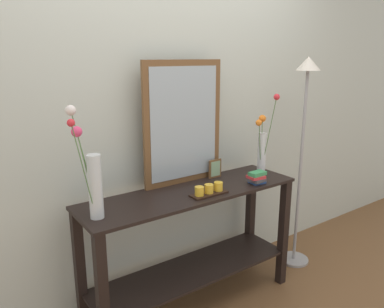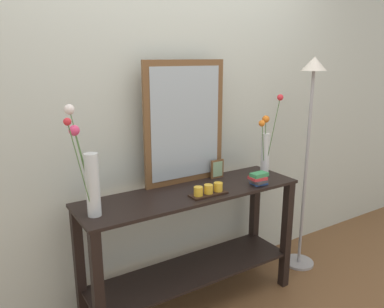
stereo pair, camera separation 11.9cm
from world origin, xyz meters
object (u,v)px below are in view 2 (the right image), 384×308
at_px(book_stack, 258,179).
at_px(floor_lamp, 309,130).
at_px(vase_right, 266,146).
at_px(candle_tray, 208,191).
at_px(console_table, 192,235).
at_px(mirror_leaning, 185,123).
at_px(tall_vase_left, 89,174).
at_px(picture_frame_small, 217,169).

distance_m(book_stack, floor_lamp, 0.64).
relative_size(vase_right, candle_tray, 2.38).
bearing_deg(book_stack, console_table, 163.37).
bearing_deg(vase_right, mirror_leaning, 164.82).
bearing_deg(vase_right, candle_tray, -167.03).
xyz_separation_m(mirror_leaning, candle_tray, (-0.01, -0.29, -0.38)).
relative_size(mirror_leaning, floor_lamp, 0.49).
distance_m(console_table, book_stack, 0.58).
distance_m(mirror_leaning, vase_right, 0.63).
relative_size(tall_vase_left, candle_tray, 2.42).
bearing_deg(candle_tray, vase_right, 12.97).
bearing_deg(mirror_leaning, floor_lamp, -12.08).
height_order(vase_right, floor_lamp, floor_lamp).
height_order(console_table, picture_frame_small, picture_frame_small).
relative_size(console_table, mirror_leaning, 1.81).
relative_size(console_table, tall_vase_left, 2.48).
relative_size(console_table, book_stack, 11.65).
xyz_separation_m(book_stack, floor_lamp, (0.58, 0.10, 0.25)).
height_order(vase_right, book_stack, vase_right).
xyz_separation_m(mirror_leaning, vase_right, (0.58, -0.16, -0.19)).
bearing_deg(floor_lamp, candle_tray, -174.89).
bearing_deg(console_table, picture_frame_small, 24.33).
relative_size(tall_vase_left, book_stack, 4.69).
bearing_deg(tall_vase_left, floor_lamp, 0.14).
distance_m(mirror_leaning, tall_vase_left, 0.76).
distance_m(tall_vase_left, vase_right, 1.30).
bearing_deg(vase_right, picture_frame_small, 162.25).
xyz_separation_m(candle_tray, floor_lamp, (0.97, 0.09, 0.27)).
relative_size(book_stack, floor_lamp, 0.08).
bearing_deg(book_stack, candle_tray, 177.54).
bearing_deg(console_table, vase_right, 1.94).
relative_size(candle_tray, picture_frame_small, 1.87).
bearing_deg(vase_right, book_stack, -142.32).
height_order(mirror_leaning, floor_lamp, floor_lamp).
relative_size(tall_vase_left, picture_frame_small, 4.52).
xyz_separation_m(console_table, book_stack, (0.44, -0.13, 0.35)).
bearing_deg(picture_frame_small, vase_right, -17.75).
distance_m(picture_frame_small, book_stack, 0.30).
height_order(mirror_leaning, tall_vase_left, mirror_leaning).
bearing_deg(book_stack, tall_vase_left, 174.78).
relative_size(console_table, picture_frame_small, 11.23).
distance_m(mirror_leaning, book_stack, 0.61).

